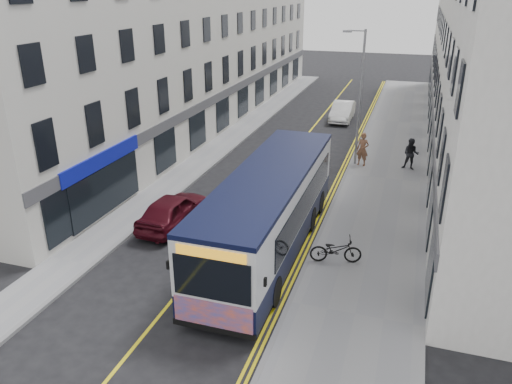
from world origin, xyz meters
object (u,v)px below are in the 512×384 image
Objects in this scene: city_bus at (269,209)px; car_maroon at (173,210)px; streetlamp at (359,94)px; pedestrian_far at (411,154)px; car_white at (343,111)px; pedestrian_near at (363,149)px; bicycle at (336,250)px.

car_maroon is at bearing 168.96° from city_bus.
pedestrian_far is at bearing 0.09° from streetlamp.
car_white is (-2.37, 10.76, -3.63)m from streetlamp.
pedestrian_near is (2.43, 11.62, -0.79)m from city_bus.
streetlamp is 4.68m from pedestrian_far.
pedestrian_near is 2.80m from pedestrian_far.
pedestrian_far is 0.42× the size of car_maroon.
city_bus reaches higher than car_white.
car_maroon is (-4.43, -21.59, 0.00)m from car_white.
car_maroon is at bearing 66.68° from bicycle.
city_bus is 3.10m from bicycle.
car_white is (-5.66, 10.75, -0.30)m from pedestrian_far.
car_maroon is (-7.68, 1.23, 0.10)m from bicycle.
streetlamp is 3.98× the size of pedestrian_near.
pedestrian_far is at bearing 66.10° from city_bus.
city_bus is 12.92m from pedestrian_far.
city_bus reaches higher than car_maroon.
bicycle is (2.81, -0.28, -1.27)m from city_bus.
streetlamp is at bearing -172.51° from pedestrian_far.
car_maroon is (-10.09, -10.83, -0.30)m from pedestrian_far.
bicycle is 1.08× the size of pedestrian_far.
car_white is at bearing -6.11° from bicycle.
pedestrian_near is 1.08× the size of pedestrian_far.
pedestrian_far is at bearing -62.91° from car_white.
car_white is (-3.25, 22.82, 0.10)m from bicycle.
bicycle is 0.44× the size of car_white.
city_bus is at bearing -87.54° from pedestrian_near.
city_bus is at bearing 70.07° from bicycle.
city_bus is 6.46× the size of pedestrian_far.
city_bus reaches higher than pedestrian_far.
pedestrian_near is at bearing 78.21° from city_bus.
car_white is at bearing 102.42° from streetlamp.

